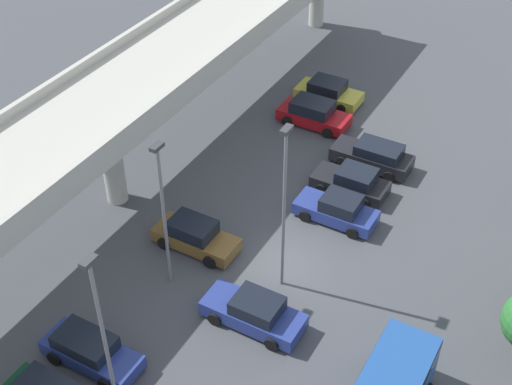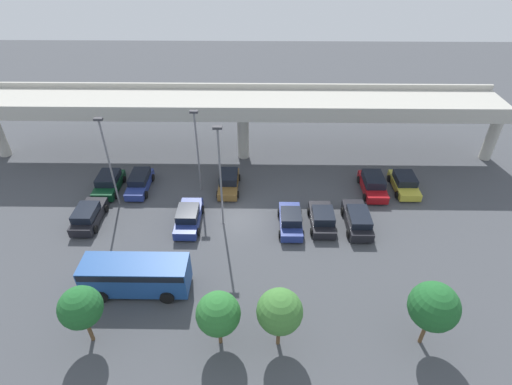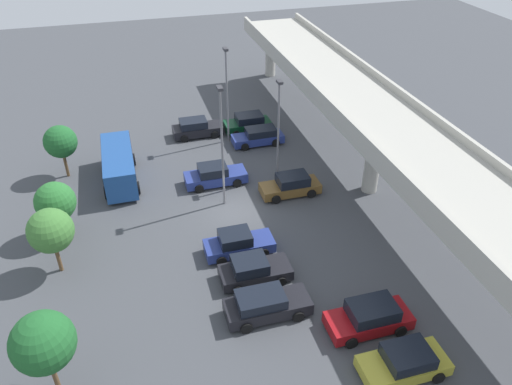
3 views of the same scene
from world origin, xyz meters
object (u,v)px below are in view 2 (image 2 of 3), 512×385
parked_car_2 (189,217)px  parked_car_4 (291,220)px  parked_car_7 (373,184)px  tree_front_left (81,308)px  parked_car_0 (88,215)px  parked_car_3 (229,182)px  parked_car_8 (404,183)px  parked_car_1 (140,182)px  tree_front_right (280,311)px  lamp_post_mid_lot (108,157)px  parked_car_5 (322,218)px  parked_car_9 (109,183)px  tree_front_centre (218,314)px  tree_front_far_right (434,307)px  shuttle_bus (136,274)px  parked_car_6 (358,219)px  lamp_post_by_overpass (197,146)px  lamp_post_near_aisle (220,171)px

parked_car_2 → parked_car_4: 8.63m
parked_car_7 → tree_front_left: tree_front_left is taller
parked_car_0 → tree_front_left: 12.27m
parked_car_3 → parked_car_8: (16.71, 0.13, -0.06)m
parked_car_1 → tree_front_right: (12.69, -16.50, 2.36)m
parked_car_1 → lamp_post_mid_lot: size_ratio=0.54×
parked_car_1 → parked_car_2: bearing=46.6°
parked_car_2 → tree_front_right: tree_front_right is taller
tree_front_right → parked_car_5: bearing=70.3°
parked_car_3 → parked_car_8: 16.71m
parked_car_4 → parked_car_9: bearing=72.8°
parked_car_4 → tree_front_centre: 12.26m
parked_car_2 → parked_car_3: 6.08m
parked_car_9 → tree_front_far_right: size_ratio=0.89×
parked_car_7 → shuttle_bus: size_ratio=0.63×
parked_car_3 → lamp_post_mid_lot: size_ratio=0.53×
parked_car_2 → tree_front_far_right: (16.13, -11.12, 2.66)m
parked_car_4 → parked_car_9: size_ratio=1.04×
parked_car_3 → shuttle_bus: 13.60m
parked_car_2 → lamp_post_mid_lot: (-6.78, 2.68, 4.23)m
parked_car_2 → parked_car_4: size_ratio=1.08×
parked_car_5 → shuttle_bus: bearing=117.4°
parked_car_8 → shuttle_bus: size_ratio=0.61×
tree_front_centre → parked_car_4: bearing=65.8°
shuttle_bus → parked_car_1: bearing=-76.5°
parked_car_0 → parked_car_1: 5.97m
parked_car_5 → parked_car_8: (8.45, 5.38, -0.01)m
parked_car_7 → tree_front_left: (-21.05, -16.27, 2.32)m
parked_car_6 → parked_car_8: (5.50, 5.51, -0.05)m
parked_car_2 → tree_front_right: 13.66m
parked_car_7 → lamp_post_mid_lot: lamp_post_mid_lot is taller
parked_car_1 → tree_front_centre: bearing=28.9°
lamp_post_mid_lot → parked_car_7: bearing=5.7°
parked_car_0 → lamp_post_mid_lot: size_ratio=0.53×
parked_car_7 → lamp_post_by_overpass: 16.74m
parked_car_4 → lamp_post_near_aisle: size_ratio=0.49×
lamp_post_mid_lot → parked_car_6: bearing=-7.6°
parked_car_4 → lamp_post_mid_lot: lamp_post_mid_lot is taller
parked_car_2 → shuttle_bus: bearing=160.8°
tree_front_centre → parked_car_9: bearing=126.4°
lamp_post_near_aisle → tree_front_far_right: 17.43m
parked_car_9 → shuttle_bus: 13.45m
parked_car_3 → tree_front_far_right: size_ratio=0.93×
parked_car_0 → lamp_post_mid_lot: (1.77, 2.63, 4.20)m
lamp_post_near_aisle → parked_car_4: bearing=-3.9°
parked_car_0 → lamp_post_near_aisle: bearing=-89.8°
lamp_post_by_overpass → tree_front_right: (6.83, -16.36, -1.67)m
parked_car_9 → shuttle_bus: shuttle_bus is taller
lamp_post_near_aisle → shuttle_bus: bearing=-126.7°
parked_car_7 → tree_front_centre: bearing=-38.5°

